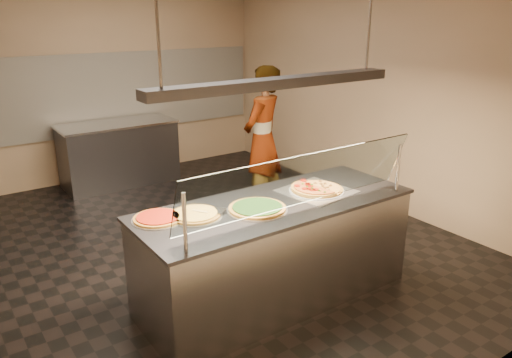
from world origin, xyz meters
TOP-DOWN VIEW (x-y plane):
  - ground at (0.00, 0.00)m, footprint 5.00×6.00m
  - wall_back at (0.00, 3.01)m, footprint 5.00×0.02m
  - wall_front at (0.00, -3.01)m, footprint 5.00×0.02m
  - wall_right at (2.51, 0.00)m, footprint 0.02×6.00m
  - tile_band at (0.00, 2.98)m, footprint 4.90×0.02m
  - serving_counter at (-0.06, -1.33)m, footprint 2.48×0.94m
  - sneeze_guard at (-0.06, -1.68)m, footprint 2.24×0.18m
  - perforated_tray at (0.42, -1.32)m, footprint 0.64×0.64m
  - half_pizza_pepperoni at (0.30, -1.32)m, footprint 0.30×0.50m
  - half_pizza_sausage at (0.53, -1.32)m, footprint 0.30×0.50m
  - pizza_spinach at (-0.29, -1.38)m, footprint 0.51×0.51m
  - pizza_cheese at (-0.77, -1.19)m, footprint 0.44×0.44m
  - pizza_tomato at (-1.05, -1.10)m, footprint 0.42×0.42m
  - pizza_spatula at (-0.67, -1.22)m, footprint 0.27×0.19m
  - prep_table at (-0.06, 2.55)m, footprint 1.68×0.74m
  - worker at (1.11, 0.50)m, footprint 0.81×0.71m
  - heat_lamp_housing at (-0.06, -1.33)m, footprint 2.30×0.18m
  - lamp_rod_left at (-1.06, -1.33)m, footprint 0.02×0.02m
  - lamp_rod_right at (0.94, -1.33)m, footprint 0.02×0.02m

SIDE VIEW (x-z plane):
  - ground at x=0.00m, z-range -0.02..0.00m
  - serving_counter at x=-0.06m, z-range 0.00..0.93m
  - prep_table at x=-0.06m, z-range 0.00..0.93m
  - worker at x=1.11m, z-range 0.00..1.86m
  - perforated_tray at x=0.42m, z-range 0.93..0.94m
  - pizza_tomato at x=-1.05m, z-range 0.93..0.96m
  - pizza_cheese at x=-0.77m, z-range 0.93..0.96m
  - pizza_spinach at x=-0.29m, z-range 0.93..0.96m
  - half_pizza_sausage at x=0.53m, z-range 0.94..0.98m
  - pizza_spatula at x=-0.67m, z-range 0.95..0.97m
  - half_pizza_pepperoni at x=0.30m, z-range 0.94..0.99m
  - sneeze_guard at x=-0.06m, z-range 0.96..1.49m
  - tile_band at x=0.00m, z-range 0.70..1.90m
  - wall_back at x=0.00m, z-range 0.00..3.00m
  - wall_front at x=0.00m, z-range 0.00..3.00m
  - wall_right at x=2.51m, z-range 0.00..3.00m
  - heat_lamp_housing at x=-0.06m, z-range 1.91..1.99m
  - lamp_rod_left at x=-1.06m, z-range 1.99..3.00m
  - lamp_rod_right at x=0.94m, z-range 1.99..3.00m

